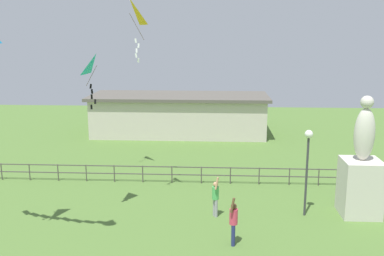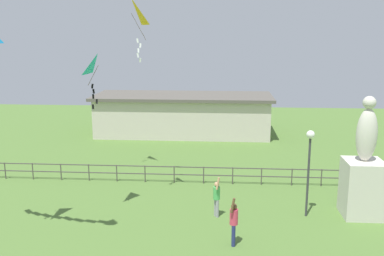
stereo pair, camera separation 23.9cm
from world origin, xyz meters
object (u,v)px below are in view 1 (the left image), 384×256
person_3 (215,196)px  kite_0 (130,16)px  lamppost (308,153)px  person_1 (233,221)px  statue_monument (361,176)px  kite_1 (96,67)px

person_3 → kite_0: size_ratio=0.69×
lamppost → kite_0: (-7.90, 1.04, 5.90)m
kite_0 → person_3: bearing=-19.7°
person_1 → kite_0: bearing=138.2°
statue_monument → kite_1: (-11.48, -0.92, 4.85)m
person_3 → kite_1: bearing=-176.3°
lamppost → kite_1: 9.80m
person_1 → kite_0: size_ratio=0.73×
statue_monument → lamppost: size_ratio=1.38×
statue_monument → person_1: 6.69m
kite_0 → kite_1: size_ratio=1.21×
person_1 → person_3: person_1 is taller
person_1 → person_3: 2.79m
statue_monument → kite_0: 12.52m
statue_monument → kite_1: kite_1 is taller
person_3 → kite_0: kite_0 is taller
person_3 → statue_monument: bearing=5.3°
statue_monument → person_3: 6.55m
person_1 → kite_0: 9.92m
kite_0 → kite_1: bearing=-123.6°
lamppost → kite_1: (-9.03, -0.67, 3.74)m
person_3 → kite_1: size_ratio=0.83×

